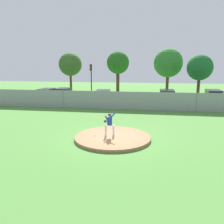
# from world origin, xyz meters

# --- Properties ---
(ground_plane) EXTENTS (80.00, 80.00, 0.00)m
(ground_plane) POSITION_xyz_m (0.00, 6.00, 0.00)
(ground_plane) COLOR #4C8438
(asphalt_strip) EXTENTS (44.00, 7.00, 0.01)m
(asphalt_strip) POSITION_xyz_m (0.00, 14.50, 0.00)
(asphalt_strip) COLOR #2B2B2D
(asphalt_strip) RESTS_ON ground_plane
(pitchers_mound) EXTENTS (4.93, 4.93, 0.19)m
(pitchers_mound) POSITION_xyz_m (0.00, 0.00, 0.09)
(pitchers_mound) COLOR #99704C
(pitchers_mound) RESTS_ON ground_plane
(pitcher_youth) EXTENTS (0.80, 0.32, 1.55)m
(pitcher_youth) POSITION_xyz_m (-0.23, 0.12, 1.08)
(pitcher_youth) COLOR silver
(pitcher_youth) RESTS_ON pitchers_mound
(baseball) EXTENTS (0.07, 0.07, 0.07)m
(baseball) POSITION_xyz_m (-1.18, -0.13, 0.22)
(baseball) COLOR white
(baseball) RESTS_ON pitchers_mound
(chainlink_fence) EXTENTS (35.43, 0.07, 2.03)m
(chainlink_fence) POSITION_xyz_m (0.00, 10.00, 0.97)
(chainlink_fence) COLOR gray
(chainlink_fence) RESTS_ON ground_plane
(parked_car_champagne) EXTENTS (2.03, 4.68, 1.67)m
(parked_car_champagne) POSITION_xyz_m (4.49, 14.66, 0.81)
(parked_car_champagne) COLOR tan
(parked_car_champagne) RESTS_ON ground_plane
(parked_car_burgundy) EXTENTS (2.02, 4.68, 1.57)m
(parked_car_burgundy) POSITION_xyz_m (-11.24, 14.76, 0.76)
(parked_car_burgundy) COLOR maroon
(parked_car_burgundy) RESTS_ON ground_plane
(parked_car_white) EXTENTS (2.04, 4.12, 1.58)m
(parked_car_white) POSITION_xyz_m (-3.43, 14.28, 0.76)
(parked_car_white) COLOR silver
(parked_car_white) RESTS_ON ground_plane
(parked_car_slate) EXTENTS (1.90, 4.04, 1.73)m
(parked_car_slate) POSITION_xyz_m (-8.66, 14.14, 0.81)
(parked_car_slate) COLOR slate
(parked_car_slate) RESTS_ON ground_plane
(parked_car_navy) EXTENTS (1.90, 4.29, 1.81)m
(parked_car_navy) POSITION_xyz_m (9.84, 14.40, 0.85)
(parked_car_navy) COLOR #161E4C
(parked_car_navy) RESTS_ON ground_plane
(traffic_cone_orange) EXTENTS (0.40, 0.40, 0.55)m
(traffic_cone_orange) POSITION_xyz_m (-0.28, 17.29, 0.26)
(traffic_cone_orange) COLOR orange
(traffic_cone_orange) RESTS_ON asphalt_strip
(traffic_light_near) EXTENTS (0.28, 0.46, 4.74)m
(traffic_light_near) POSITION_xyz_m (-6.12, 18.94, 3.25)
(traffic_light_near) COLOR black
(traffic_light_near) RESTS_ON ground_plane
(tree_broad_right) EXTENTS (3.68, 3.68, 6.56)m
(tree_broad_right) POSITION_xyz_m (-10.35, 22.14, 4.69)
(tree_broad_right) COLOR #4C331E
(tree_broad_right) RESTS_ON ground_plane
(tree_slender_far) EXTENTS (3.71, 3.71, 6.85)m
(tree_slender_far) POSITION_xyz_m (-2.91, 24.53, 4.93)
(tree_slender_far) COLOR #4C331E
(tree_slender_far) RESTS_ON ground_plane
(tree_bushy_near) EXTENTS (4.56, 4.56, 7.22)m
(tree_bushy_near) POSITION_xyz_m (5.21, 24.06, 4.92)
(tree_bushy_near) COLOR #4C331E
(tree_bushy_near) RESTS_ON ground_plane
(tree_leaning_west) EXTENTS (3.70, 3.70, 6.13)m
(tree_leaning_west) POSITION_xyz_m (9.47, 21.23, 4.25)
(tree_leaning_west) COLOR #4C331E
(tree_leaning_west) RESTS_ON ground_plane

